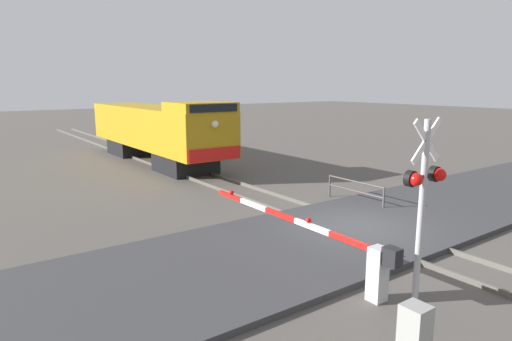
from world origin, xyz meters
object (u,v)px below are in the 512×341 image
(locomotive, at_px, (156,130))
(crossing_gate, at_px, (342,249))
(guard_railing, at_px, (355,188))
(crossing_signal, at_px, (424,191))

(locomotive, bearing_deg, crossing_gate, -99.99)
(locomotive, xyz_separation_m, guard_railing, (2.57, -13.62, -1.40))
(locomotive, height_order, crossing_signal, crossing_signal)
(locomotive, distance_m, crossing_gate, 18.72)
(crossing_signal, relative_size, guard_railing, 1.40)
(crossing_signal, xyz_separation_m, guard_railing, (5.18, 6.42, -1.91))
(crossing_signal, height_order, crossing_gate, crossing_signal)
(locomotive, distance_m, crossing_signal, 20.22)
(crossing_gate, bearing_deg, guard_railing, 39.41)
(crossing_signal, bearing_deg, guard_railing, 51.10)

